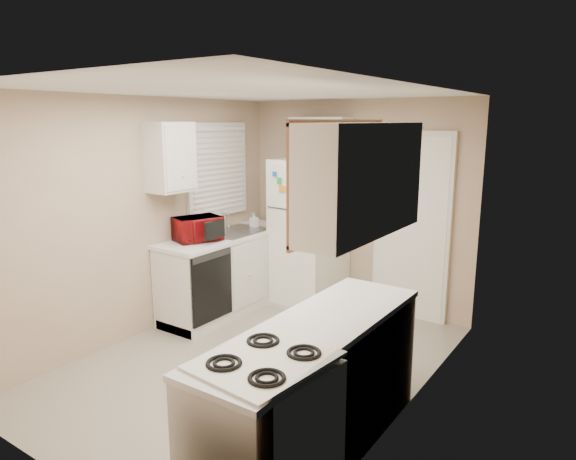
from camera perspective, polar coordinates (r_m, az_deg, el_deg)
The scene contains 19 objects.
floor at distance 4.84m, azimuth -3.45°, elevation -14.48°, with size 3.80×3.80×0.00m, color #B0A693.
ceiling at distance 4.34m, azimuth -3.86°, elevation 15.18°, with size 3.80×3.80×0.00m, color white.
wall_left at distance 5.40m, azimuth -15.46°, elevation 1.36°, with size 3.80×3.80×0.00m, color tan.
wall_right at distance 3.77m, azimuth 13.44°, elevation -3.09°, with size 3.80×3.80×0.00m, color tan.
wall_back at distance 6.02m, azimuth 7.54°, elevation 2.77°, with size 2.80×2.80×0.00m, color tan.
wall_front at distance 3.22m, azimuth -25.06°, elevation -6.53°, with size 2.80×2.80×0.00m, color tan.
left_counter at distance 5.98m, azimuth -6.58°, elevation -4.66°, with size 0.60×1.80×0.90m, color silver.
dishwasher at distance 5.36m, azimuth -8.44°, elevation -6.26°, with size 0.03×0.58×0.72m, color black.
sink at distance 5.99m, azimuth -5.74°, elevation -0.56°, with size 0.54×0.74×0.16m, color gray.
microwave at distance 5.56m, azimuth -10.04°, elevation 0.33°, with size 0.26×0.47×0.31m, color maroon.
soap_bottle at distance 6.18m, azimuth -3.79°, elevation 1.20°, with size 0.08×0.08×0.18m, color white.
window_blinds at distance 6.04m, azimuth -7.79°, elevation 6.61°, with size 0.10×0.98×1.08m, color silver.
upper_cabinet_left at distance 5.36m, azimuth -12.96°, elevation 7.88°, with size 0.30×0.45×0.70m, color silver.
refrigerator at distance 6.02m, azimuth 2.33°, elevation -0.38°, with size 0.71×0.69×1.73m, color white.
cabinet_over_fridge at distance 6.01m, azimuth 3.63°, elevation 10.50°, with size 0.70×0.30×0.40m, color silver.
interior_door at distance 5.74m, azimuth 13.55°, elevation 0.25°, with size 0.86×0.06×2.08m, color white.
right_counter at distance 3.50m, azimuth 3.01°, elevation -17.29°, with size 0.60×2.00×0.90m, color silver.
stove at distance 3.07m, azimuth -2.50°, elevation -22.15°, with size 0.58×0.72×0.87m, color white.
upper_cabinet_right at distance 3.26m, azimuth 8.30°, elevation 5.55°, with size 0.30×1.20×0.70m, color silver.
Camera 1 is at (2.67, -3.41, 2.16)m, focal length 32.00 mm.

